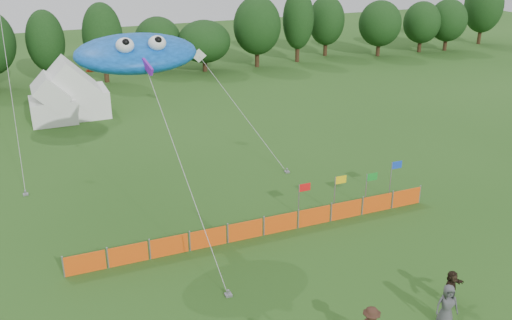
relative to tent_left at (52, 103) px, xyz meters
name	(u,v)px	position (x,y,z in m)	size (l,w,h in m)	color
treeline	(127,39)	(8.77, 12.67, 2.57)	(104.57, 8.78, 8.36)	#382314
tent_left	(52,103)	(0.00, 0.00, 0.00)	(3.62, 3.62, 3.19)	white
tent_right	(75,94)	(1.94, 0.87, 0.27)	(5.29, 4.23, 3.73)	white
barrier_fence	(263,227)	(8.41, -24.25, -1.11)	(19.90, 0.06, 1.00)	#EE4E0D
flag_row	(352,184)	(14.40, -23.15, -0.21)	(6.73, 0.62, 2.25)	gray
spectator_e	(447,305)	(12.29, -33.74, -0.69)	(0.90, 0.59, 1.84)	#444549
spectator_f	(451,288)	(13.41, -32.69, -0.81)	(1.48, 0.47, 1.60)	black
stingray_kite	(135,52)	(3.25, -20.41, 7.70)	(6.10, 15.72, 10.40)	blue
small_kite_white	(223,88)	(11.51, -9.74, 2.42)	(3.11, 11.21, 6.42)	white
small_kite_dark	(7,65)	(-2.78, -8.68, 5.16)	(0.72, 10.91, 13.27)	black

